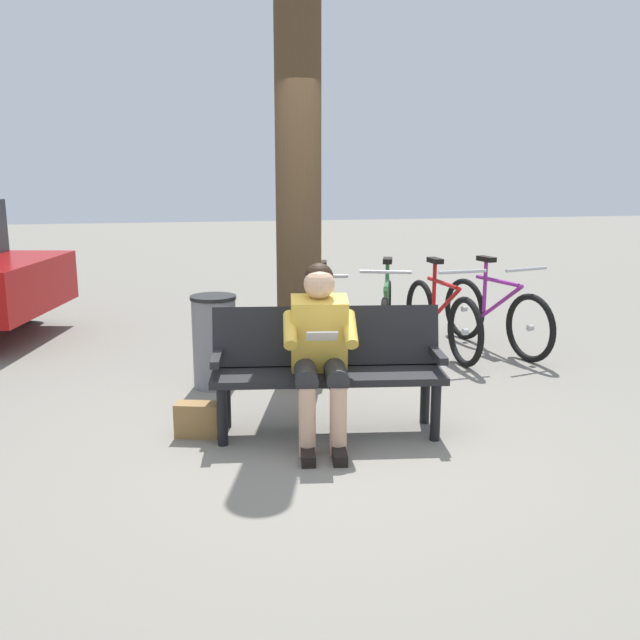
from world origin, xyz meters
name	(u,v)px	position (x,y,z in m)	size (l,w,h in m)	color
ground_plane	(329,444)	(0.00, 0.00, 0.00)	(40.00, 40.00, 0.00)	slate
bench	(327,361)	(-0.04, -0.27, 0.51)	(1.65, 0.68, 0.87)	black
person_reading	(320,345)	(0.04, -0.12, 0.66)	(0.52, 0.80, 1.20)	gold
handbag	(197,420)	(0.87, -0.31, 0.12)	(0.30, 0.14, 0.24)	olive
tree_trunk	(298,152)	(-0.03, -1.41, 1.94)	(0.38, 0.38, 3.89)	#4C3823
litter_bin	(215,341)	(0.69, -1.44, 0.39)	(0.38, 0.38, 0.78)	slate
bicycle_orange	(495,315)	(-2.16, -2.16, 0.36)	(0.59, 1.64, 0.94)	black
bicycle_green	(441,318)	(-1.57, -2.14, 0.36)	(0.48, 1.68, 0.94)	black
bicycle_red	(386,318)	(-1.03, -2.23, 0.36)	(0.64, 1.62, 0.94)	black
bicycle_black	(322,323)	(-0.36, -2.11, 0.36)	(0.52, 1.66, 0.94)	black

